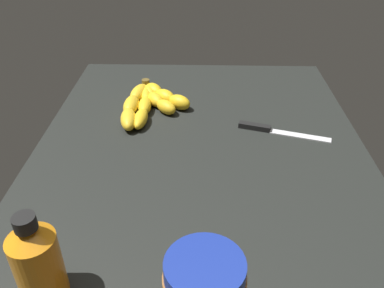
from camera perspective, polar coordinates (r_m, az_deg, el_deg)
The scene contains 4 objects.
ground_plane at distance 77.88cm, azimuth 1.26°, elevation -4.14°, with size 99.91×67.90×3.99cm, color black.
banana_bunch at distance 95.95cm, azimuth -6.25°, elevation 6.04°, with size 23.02×16.58×3.49cm.
honey_bottle at distance 55.02cm, azimuth -21.27°, elevation -15.38°, with size 6.04×6.04×13.53cm.
butter_knife at distance 88.14cm, azimuth 11.98°, elevation 1.92°, with size 7.27×19.49×1.20cm.
Camera 1 is at (61.74, -0.12, 45.48)cm, focal length 37.12 mm.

